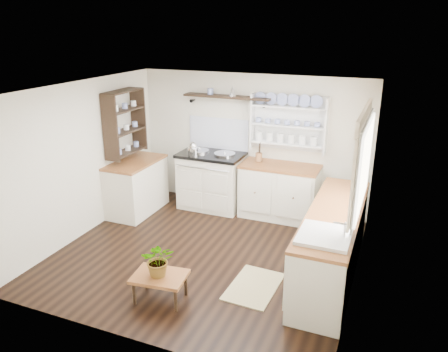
{
  "coord_description": "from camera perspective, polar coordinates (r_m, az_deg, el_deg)",
  "views": [
    {
      "loc": [
        2.29,
        -4.94,
        3.08
      ],
      "look_at": [
        0.17,
        0.25,
        1.1
      ],
      "focal_mm": 35.0,
      "sensor_mm": 36.0,
      "label": 1
    }
  ],
  "objects": [
    {
      "name": "high_shelf",
      "position": [
        7.33,
        0.41,
        10.25
      ],
      "size": [
        1.5,
        0.29,
        0.16
      ],
      "color": "black",
      "rests_on": "wall_back"
    },
    {
      "name": "plate_rack",
      "position": [
        7.17,
        8.54,
        6.94
      ],
      "size": [
        1.2,
        0.22,
        0.9
      ],
      "color": "white",
      "rests_on": "wall_back"
    },
    {
      "name": "wall_back",
      "position": [
        7.47,
        3.61,
        4.43
      ],
      "size": [
        4.0,
        0.02,
        2.3
      ],
      "primitive_type": "cube",
      "color": "beige",
      "rests_on": "ground"
    },
    {
      "name": "center_table",
      "position": [
        5.23,
        -8.39,
        -13.1
      ],
      "size": [
        0.66,
        0.51,
        0.33
      ],
      "rotation": [
        0.0,
        0.0,
        0.12
      ],
      "color": "brown",
      "rests_on": "floor"
    },
    {
      "name": "floor",
      "position": [
        6.26,
        -2.32,
        -10.06
      ],
      "size": [
        4.0,
        3.8,
        0.01
      ],
      "primitive_type": "cube",
      "color": "black",
      "rests_on": "ground"
    },
    {
      "name": "belfast_sink",
      "position": [
        4.9,
        12.88,
        -8.84
      ],
      "size": [
        0.55,
        0.6,
        0.45
      ],
      "color": "white",
      "rests_on": "right_cabinets"
    },
    {
      "name": "ceiling",
      "position": [
        5.5,
        -2.65,
        11.27
      ],
      "size": [
        4.0,
        3.8,
        0.01
      ],
      "primitive_type": "cube",
      "color": "white",
      "rests_on": "wall_back"
    },
    {
      "name": "window",
      "position": [
        5.33,
        17.62,
        1.97
      ],
      "size": [
        0.08,
        1.55,
        1.22
      ],
      "color": "white",
      "rests_on": "wall_right"
    },
    {
      "name": "utensil_crock",
      "position": [
        7.26,
        4.56,
        2.51
      ],
      "size": [
        0.11,
        0.11,
        0.13
      ],
      "primitive_type": "cylinder",
      "color": "brown",
      "rests_on": "back_cabinets"
    },
    {
      "name": "kettle",
      "position": [
        7.42,
        -4.01,
        3.5
      ],
      "size": [
        0.19,
        0.19,
        0.24
      ],
      "primitive_type": null,
      "color": "silver",
      "rests_on": "aga_cooker"
    },
    {
      "name": "aga_cooker",
      "position": [
        7.58,
        -1.61,
        -0.49
      ],
      "size": [
        1.09,
        0.76,
        1.01
      ],
      "color": "#EFE6CF",
      "rests_on": "floor"
    },
    {
      "name": "back_cabinets",
      "position": [
        7.25,
        7.22,
        -1.91
      ],
      "size": [
        1.27,
        0.63,
        0.9
      ],
      "color": "white",
      "rests_on": "floor"
    },
    {
      "name": "wall_left",
      "position": [
        6.82,
        -17.94,
        2.04
      ],
      "size": [
        0.02,
        3.8,
        2.3
      ],
      "primitive_type": "cube",
      "color": "beige",
      "rests_on": "ground"
    },
    {
      "name": "right_cabinets",
      "position": [
        5.72,
        13.94,
        -8.48
      ],
      "size": [
        0.62,
        2.43,
        0.9
      ],
      "color": "white",
      "rests_on": "floor"
    },
    {
      "name": "left_shelving",
      "position": [
        7.32,
        -12.83,
        6.89
      ],
      "size": [
        0.28,
        0.8,
        1.05
      ],
      "primitive_type": "cube",
      "color": "black",
      "rests_on": "wall_left"
    },
    {
      "name": "left_cabinets",
      "position": [
        7.55,
        -11.34,
        -1.27
      ],
      "size": [
        0.62,
        1.13,
        0.9
      ],
      "color": "white",
      "rests_on": "floor"
    },
    {
      "name": "potted_plant",
      "position": [
        5.1,
        -8.53,
        -10.74
      ],
      "size": [
        0.47,
        0.45,
        0.41
      ],
      "primitive_type": "imported",
      "rotation": [
        0.0,
        0.0,
        0.45
      ],
      "color": "#3F7233",
      "rests_on": "center_table"
    },
    {
      "name": "floor_rug",
      "position": [
        5.56,
        3.92,
        -14.19
      ],
      "size": [
        0.59,
        0.87,
        0.02
      ],
      "primitive_type": "cube",
      "rotation": [
        0.0,
        0.0,
        -0.04
      ],
      "color": "#978658",
      "rests_on": "floor"
    },
    {
      "name": "wall_right",
      "position": [
        5.32,
        17.56,
        -2.81
      ],
      "size": [
        0.02,
        3.8,
        2.3
      ],
      "primitive_type": "cube",
      "color": "beige",
      "rests_on": "ground"
    }
  ]
}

